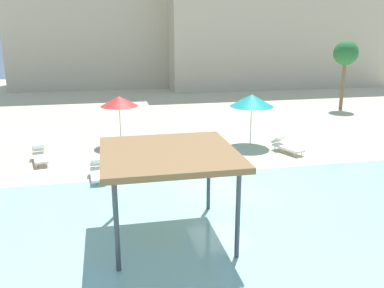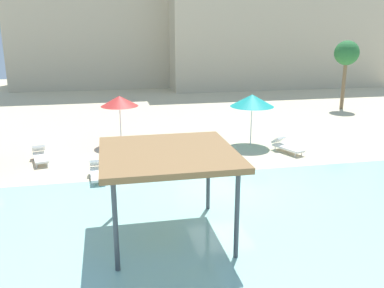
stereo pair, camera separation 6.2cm
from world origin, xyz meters
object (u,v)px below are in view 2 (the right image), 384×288
Objects in this scene: shade_pavilion at (168,157)px; palm_tree_0 at (347,54)px; lounge_chair_3 at (97,172)px; beach_umbrella_red_3 at (119,101)px; lounge_chair_2 at (286,146)px; beach_umbrella_teal_0 at (252,100)px; lounge_chair_0 at (184,149)px; lounge_chair_4 at (40,155)px.

palm_tree_0 is (16.75, 17.94, 1.66)m from shade_pavilion.
beach_umbrella_red_3 is at bearing 163.48° from lounge_chair_3.
lounge_chair_3 is (-9.72, -2.05, 0.00)m from lounge_chair_2.
beach_umbrella_teal_0 is at bearing -141.73° from palm_tree_0.
beach_umbrella_teal_0 is at bearing 80.14° from lounge_chair_0.
palm_tree_0 is at bearing 100.54° from lounge_chair_4.
lounge_chair_4 is at bearing -115.86° from lounge_chair_2.
beach_umbrella_teal_0 is 11.40m from lounge_chair_4.
shade_pavilion is 2.10× the size of lounge_chair_3.
beach_umbrella_teal_0 is 1.47× the size of lounge_chair_3.
lounge_chair_0 is at bearing -162.77° from beach_umbrella_teal_0.
shade_pavilion reaches higher than lounge_chair_0.
lounge_chair_2 is 1.00× the size of lounge_chair_4.
beach_umbrella_teal_0 reaches higher than lounge_chair_0.
lounge_chair_2 is at bearing 73.34° from lounge_chair_4.
lounge_chair_3 and lounge_chair_4 have the same top height.
lounge_chair_4 is at bearing -175.72° from beach_umbrella_teal_0.
palm_tree_0 reaches higher than beach_umbrella_red_3.
shade_pavilion is at bearing 17.87° from lounge_chair_4.
shade_pavilion is 2.04× the size of lounge_chair_4.
shade_pavilion is 0.75× the size of palm_tree_0.
beach_umbrella_teal_0 is 1.45× the size of lounge_chair_0.
shade_pavilion is at bearing -133.02° from palm_tree_0.
beach_umbrella_teal_0 is 1.03× the size of beach_umbrella_red_3.
beach_umbrella_red_3 is 1.40× the size of lounge_chair_0.
lounge_chair_3 is 0.36× the size of palm_tree_0.
beach_umbrella_red_3 is 4.68m from lounge_chair_0.
lounge_chair_0 is at bearing -146.66° from palm_tree_0.
shade_pavilion is 2.06× the size of lounge_chair_0.
lounge_chair_2 is (7.43, 7.77, -2.32)m from shade_pavilion.
lounge_chair_2 is 1.03× the size of lounge_chair_3.
lounge_chair_3 is at bearing 30.76° from lounge_chair_4.
lounge_chair_0 and lounge_chair_2 have the same top height.
shade_pavilion is 24.60m from palm_tree_0.
lounge_chair_3 is 22.97m from palm_tree_0.
lounge_chair_0 is 5.05m from lounge_chair_3.
lounge_chair_0 is at bearing -41.88° from beach_umbrella_red_3.
lounge_chair_3 is (-1.25, -5.34, -2.14)m from beach_umbrella_red_3.
shade_pavilion reaches higher than lounge_chair_2.
lounge_chair_2 is (8.47, -3.29, -2.14)m from beach_umbrella_red_3.
lounge_chair_4 is (-4.04, -2.37, -2.14)m from beach_umbrella_red_3.
shade_pavilion is 2.04× the size of lounge_chair_2.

